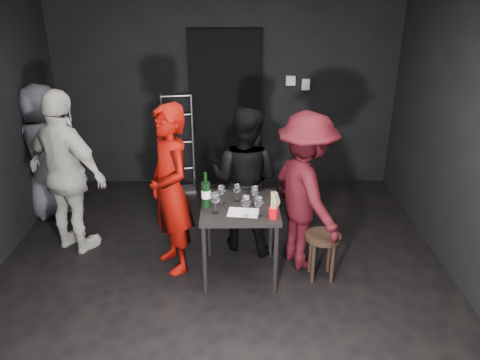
{
  "coord_description": "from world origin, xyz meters",
  "views": [
    {
      "loc": [
        0.18,
        -3.64,
        2.71
      ],
      "look_at": [
        0.19,
        0.25,
        1.0
      ],
      "focal_mm": 35.0,
      "sensor_mm": 36.0,
      "label": 1
    }
  ],
  "objects_px": {
    "tasting_table": "(240,215)",
    "server_red": "(170,181)",
    "stool": "(322,244)",
    "man_maroon": "(306,188)",
    "breadstick_cup": "(273,205)",
    "bystander_grey": "(45,147)",
    "woman_black": "(245,178)",
    "wine_bottle": "(206,194)",
    "bystander_cream": "(65,162)",
    "hand_truck": "(180,173)"
  },
  "relations": [
    {
      "from": "tasting_table",
      "to": "server_red",
      "type": "bearing_deg",
      "value": 168.01
    },
    {
      "from": "stool",
      "to": "man_maroon",
      "type": "relative_size",
      "value": 0.28
    },
    {
      "from": "server_red",
      "to": "man_maroon",
      "type": "xyz_separation_m",
      "value": [
        1.29,
        0.06,
        -0.1
      ]
    },
    {
      "from": "tasting_table",
      "to": "breadstick_cup",
      "type": "relative_size",
      "value": 2.85
    },
    {
      "from": "tasting_table",
      "to": "man_maroon",
      "type": "relative_size",
      "value": 0.45
    },
    {
      "from": "tasting_table",
      "to": "stool",
      "type": "xyz_separation_m",
      "value": [
        0.78,
        -0.06,
        -0.28
      ]
    },
    {
      "from": "stool",
      "to": "tasting_table",
      "type": "bearing_deg",
      "value": 175.28
    },
    {
      "from": "man_maroon",
      "to": "bystander_grey",
      "type": "distance_m",
      "value": 3.11
    },
    {
      "from": "tasting_table",
      "to": "man_maroon",
      "type": "xyz_separation_m",
      "value": [
        0.63,
        0.2,
        0.18
      ]
    },
    {
      "from": "tasting_table",
      "to": "breadstick_cup",
      "type": "xyz_separation_m",
      "value": [
        0.29,
        -0.24,
        0.22
      ]
    },
    {
      "from": "server_red",
      "to": "woman_black",
      "type": "height_order",
      "value": "server_red"
    },
    {
      "from": "woman_black",
      "to": "tasting_table",
      "type": "bearing_deg",
      "value": 107.06
    },
    {
      "from": "wine_bottle",
      "to": "stool",
      "type": "bearing_deg",
      "value": -1.8
    },
    {
      "from": "woman_black",
      "to": "bystander_grey",
      "type": "bearing_deg",
      "value": 4.6
    },
    {
      "from": "wine_bottle",
      "to": "bystander_cream",
      "type": "bearing_deg",
      "value": 160.39
    },
    {
      "from": "woman_black",
      "to": "wine_bottle",
      "type": "height_order",
      "value": "woman_black"
    },
    {
      "from": "hand_truck",
      "to": "bystander_grey",
      "type": "height_order",
      "value": "bystander_grey"
    },
    {
      "from": "wine_bottle",
      "to": "breadstick_cup",
      "type": "height_order",
      "value": "wine_bottle"
    },
    {
      "from": "wine_bottle",
      "to": "hand_truck",
      "type": "bearing_deg",
      "value": 104.04
    },
    {
      "from": "bystander_cream",
      "to": "woman_black",
      "type": "bearing_deg",
      "value": -149.09
    },
    {
      "from": "breadstick_cup",
      "to": "wine_bottle",
      "type": "bearing_deg",
      "value": 160.93
    },
    {
      "from": "man_maroon",
      "to": "server_red",
      "type": "bearing_deg",
      "value": 69.66
    },
    {
      "from": "tasting_table",
      "to": "wine_bottle",
      "type": "relative_size",
      "value": 2.18
    },
    {
      "from": "stool",
      "to": "wine_bottle",
      "type": "distance_m",
      "value": 1.21
    },
    {
      "from": "tasting_table",
      "to": "server_red",
      "type": "distance_m",
      "value": 0.73
    },
    {
      "from": "bystander_cream",
      "to": "hand_truck",
      "type": "bearing_deg",
      "value": -91.8
    },
    {
      "from": "hand_truck",
      "to": "breadstick_cup",
      "type": "relative_size",
      "value": 4.95
    },
    {
      "from": "tasting_table",
      "to": "server_red",
      "type": "height_order",
      "value": "server_red"
    },
    {
      "from": "man_maroon",
      "to": "wine_bottle",
      "type": "distance_m",
      "value": 0.97
    },
    {
      "from": "stool",
      "to": "breadstick_cup",
      "type": "bearing_deg",
      "value": -160.56
    },
    {
      "from": "bystander_cream",
      "to": "bystander_grey",
      "type": "bearing_deg",
      "value": -27.5
    },
    {
      "from": "hand_truck",
      "to": "woman_black",
      "type": "bearing_deg",
      "value": -69.67
    },
    {
      "from": "server_red",
      "to": "wine_bottle",
      "type": "relative_size",
      "value": 5.43
    },
    {
      "from": "stool",
      "to": "bystander_grey",
      "type": "relative_size",
      "value": 0.27
    },
    {
      "from": "server_red",
      "to": "woman_black",
      "type": "xyz_separation_m",
      "value": [
        0.71,
        0.39,
        -0.14
      ]
    },
    {
      "from": "bystander_grey",
      "to": "server_red",
      "type": "bearing_deg",
      "value": 104.76
    },
    {
      "from": "bystander_grey",
      "to": "wine_bottle",
      "type": "height_order",
      "value": "bystander_grey"
    },
    {
      "from": "stool",
      "to": "server_red",
      "type": "bearing_deg",
      "value": 171.93
    },
    {
      "from": "server_red",
      "to": "man_maroon",
      "type": "distance_m",
      "value": 1.3
    },
    {
      "from": "stool",
      "to": "wine_bottle",
      "type": "xyz_separation_m",
      "value": [
        -1.09,
        0.03,
        0.51
      ]
    },
    {
      "from": "stool",
      "to": "woman_black",
      "type": "bearing_deg",
      "value": 140.67
    },
    {
      "from": "breadstick_cup",
      "to": "woman_black",
      "type": "bearing_deg",
      "value": 107.18
    },
    {
      "from": "server_red",
      "to": "man_maroon",
      "type": "height_order",
      "value": "server_red"
    },
    {
      "from": "woman_black",
      "to": "breadstick_cup",
      "type": "xyz_separation_m",
      "value": [
        0.24,
        -0.77,
        0.07
      ]
    },
    {
      "from": "bystander_grey",
      "to": "woman_black",
      "type": "bearing_deg",
      "value": 122.13
    },
    {
      "from": "stool",
      "to": "woman_black",
      "type": "xyz_separation_m",
      "value": [
        -0.73,
        0.6,
        0.42
      ]
    },
    {
      "from": "tasting_table",
      "to": "bystander_grey",
      "type": "distance_m",
      "value": 2.63
    },
    {
      "from": "bystander_grey",
      "to": "man_maroon",
      "type": "bearing_deg",
      "value": 119.58
    },
    {
      "from": "man_maroon",
      "to": "bystander_cream",
      "type": "relative_size",
      "value": 0.84
    },
    {
      "from": "man_maroon",
      "to": "breadstick_cup",
      "type": "xyz_separation_m",
      "value": [
        -0.34,
        -0.44,
        0.04
      ]
    }
  ]
}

